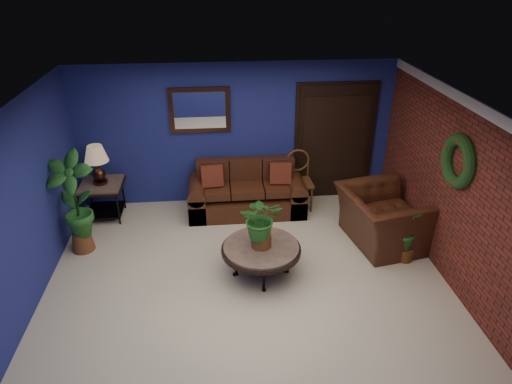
{
  "coord_description": "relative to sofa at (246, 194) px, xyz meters",
  "views": [
    {
      "loc": [
        -0.38,
        -4.98,
        4.02
      ],
      "look_at": [
        0.16,
        0.55,
        1.13
      ],
      "focal_mm": 32.0,
      "sensor_mm": 36.0,
      "label": 1
    }
  ],
  "objects": [
    {
      "name": "floor",
      "position": [
        -0.14,
        -2.08,
        -0.29
      ],
      "size": [
        5.5,
        5.5,
        0.0
      ],
      "primitive_type": "plane",
      "color": "beige",
      "rests_on": "ground"
    },
    {
      "name": "wall_back",
      "position": [
        -0.14,
        0.42,
        0.96
      ],
      "size": [
        5.5,
        0.04,
        2.5
      ],
      "primitive_type": "cube",
      "color": "navy",
      "rests_on": "ground"
    },
    {
      "name": "wall_left",
      "position": [
        -2.89,
        -2.08,
        0.96
      ],
      "size": [
        0.04,
        5.0,
        2.5
      ],
      "primitive_type": "cube",
      "color": "navy",
      "rests_on": "ground"
    },
    {
      "name": "wall_right_brick",
      "position": [
        2.61,
        -2.08,
        0.96
      ],
      "size": [
        0.04,
        5.0,
        2.5
      ],
      "primitive_type": "cube",
      "color": "maroon",
      "rests_on": "ground"
    },
    {
      "name": "ceiling",
      "position": [
        -0.14,
        -2.08,
        2.21
      ],
      "size": [
        5.5,
        5.0,
        0.02
      ],
      "primitive_type": "cube",
      "color": "silver",
      "rests_on": "wall_back"
    },
    {
      "name": "crown_molding",
      "position": [
        2.58,
        -2.08,
        2.14
      ],
      "size": [
        0.03,
        5.0,
        0.14
      ],
      "primitive_type": "cube",
      "color": "white",
      "rests_on": "wall_right_brick"
    },
    {
      "name": "wall_mirror",
      "position": [
        -0.74,
        0.38,
        1.43
      ],
      "size": [
        1.02,
        0.06,
        0.77
      ],
      "primitive_type": "cube",
      "color": "#412314",
      "rests_on": "wall_back"
    },
    {
      "name": "closet_door",
      "position": [
        1.61,
        0.39,
        0.76
      ],
      "size": [
        1.44,
        0.06,
        2.18
      ],
      "primitive_type": "cube",
      "color": "black",
      "rests_on": "wall_back"
    },
    {
      "name": "wreath",
      "position": [
        2.55,
        -2.03,
        1.41
      ],
      "size": [
        0.16,
        0.72,
        0.72
      ],
      "primitive_type": "torus",
      "rotation": [
        0.0,
        1.57,
        0.0
      ],
      "color": "black",
      "rests_on": "wall_right_brick"
    },
    {
      "name": "sofa",
      "position": [
        0.0,
        0.0,
        0.0
      ],
      "size": [
        2.0,
        0.86,
        0.9
      ],
      "color": "#482014",
      "rests_on": "ground"
    },
    {
      "name": "coffee_table",
      "position": [
        0.06,
        -1.88,
        0.12
      ],
      "size": [
        1.1,
        1.1,
        0.47
      ],
      "rotation": [
        0.0,
        0.0,
        -0.05
      ],
      "color": "#4A4541",
      "rests_on": "ground"
    },
    {
      "name": "end_table",
      "position": [
        -2.44,
        -0.03,
        0.2
      ],
      "size": [
        0.71,
        0.71,
        0.64
      ],
      "color": "#4A4541",
      "rests_on": "ground"
    },
    {
      "name": "table_lamp",
      "position": [
        -2.44,
        -0.03,
        0.77
      ],
      "size": [
        0.39,
        0.39,
        0.64
      ],
      "color": "#412314",
      "rests_on": "end_table"
    },
    {
      "name": "side_chair",
      "position": [
        0.93,
        0.05,
        0.29
      ],
      "size": [
        0.45,
        0.45,
        1.04
      ],
      "rotation": [
        0.0,
        0.0,
        0.02
      ],
      "color": "brown",
      "rests_on": "ground"
    },
    {
      "name": "armchair",
      "position": [
        2.01,
        -1.23,
        0.13
      ],
      "size": [
        1.35,
        1.49,
        0.85
      ],
      "primitive_type": "imported",
      "rotation": [
        0.0,
        0.0,
        1.75
      ],
      "color": "#482014",
      "rests_on": "ground"
    },
    {
      "name": "coffee_plant",
      "position": [
        0.06,
        -1.88,
        0.6
      ],
      "size": [
        0.59,
        0.51,
        0.76
      ],
      "color": "brown",
      "rests_on": "coffee_table"
    },
    {
      "name": "floor_plant",
      "position": [
        2.21,
        -1.73,
        0.14
      ],
      "size": [
        0.45,
        0.4,
        0.84
      ],
      "color": "brown",
      "rests_on": "ground"
    },
    {
      "name": "tall_plant",
      "position": [
        -2.59,
        -1.01,
        0.57
      ],
      "size": [
        0.8,
        0.64,
        1.59
      ],
      "color": "brown",
      "rests_on": "ground"
    }
  ]
}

